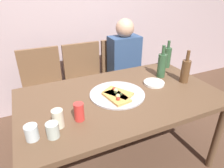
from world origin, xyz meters
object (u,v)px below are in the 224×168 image
(tumbler_near, at_px, (58,119))
(chair_right, at_px, (121,71))
(beer_bottle, at_px, (162,65))
(pizza_slice_extra, at_px, (118,93))
(chair_middle, at_px, (86,78))
(pizza_slice_last, at_px, (116,97))
(water_bottle, at_px, (185,71))
(tumbler_far, at_px, (53,130))
(guest_in_sweater, at_px, (127,66))
(dining_table, at_px, (121,103))
(plate_stack, at_px, (154,83))
(wine_bottle, at_px, (167,57))
(wine_glass, at_px, (32,133))
(pizza_tray, at_px, (117,94))
(soda_can, at_px, (79,112))
(chair_left, at_px, (44,85))

(tumbler_near, bearing_deg, chair_right, 47.04)
(beer_bottle, bearing_deg, pizza_slice_extra, -163.65)
(chair_middle, bearing_deg, pizza_slice_last, 87.85)
(water_bottle, height_order, tumbler_far, water_bottle)
(guest_in_sweater, bearing_deg, tumbler_far, 43.67)
(dining_table, height_order, plate_stack, plate_stack)
(pizza_slice_last, relative_size, wine_bottle, 0.85)
(beer_bottle, height_order, wine_glass, beer_bottle)
(pizza_slice_extra, xyz_separation_m, tumbler_near, (-0.50, -0.19, 0.04))
(pizza_tray, height_order, beer_bottle, beer_bottle)
(guest_in_sweater, bearing_deg, plate_stack, 81.65)
(pizza_tray, distance_m, guest_in_sweater, 0.85)
(pizza_slice_extra, relative_size, plate_stack, 1.41)
(pizza_tray, distance_m, beer_bottle, 0.56)
(pizza_slice_extra, relative_size, wine_bottle, 0.91)
(soda_can, bearing_deg, tumbler_near, -174.76)
(pizza_tray, distance_m, pizza_slice_last, 0.08)
(beer_bottle, xyz_separation_m, tumbler_near, (-1.03, -0.34, -0.06))
(wine_bottle, height_order, beer_bottle, beer_bottle)
(chair_left, distance_m, guest_in_sweater, 0.98)
(water_bottle, xyz_separation_m, tumbler_far, (-1.19, -0.24, -0.06))
(water_bottle, distance_m, wine_glass, 1.32)
(wine_bottle, height_order, chair_right, wine_bottle)
(plate_stack, height_order, chair_left, chair_left)
(wine_bottle, relative_size, chair_left, 0.31)
(chair_left, bearing_deg, guest_in_sweater, 171.00)
(tumbler_far, height_order, chair_middle, chair_middle)
(wine_glass, bearing_deg, water_bottle, 9.27)
(beer_bottle, distance_m, chair_right, 0.78)
(pizza_slice_last, distance_m, soda_can, 0.35)
(soda_can, height_order, guest_in_sweater, guest_in_sweater)
(tumbler_far, relative_size, soda_can, 0.76)
(guest_in_sweater, bearing_deg, chair_left, -9.00)
(pizza_slice_extra, bearing_deg, guest_in_sweater, 56.12)
(plate_stack, bearing_deg, tumbler_near, -165.02)
(plate_stack, bearing_deg, beer_bottle, 35.53)
(dining_table, bearing_deg, wine_glass, -160.95)
(dining_table, height_order, guest_in_sweater, guest_in_sweater)
(tumbler_far, distance_m, chair_middle, 1.28)
(tumbler_near, relative_size, wine_glass, 1.30)
(beer_bottle, relative_size, plate_stack, 1.68)
(wine_bottle, bearing_deg, guest_in_sweater, 123.90)
(wine_bottle, bearing_deg, chair_left, 156.36)
(wine_glass, xyz_separation_m, guest_in_sweater, (1.13, 0.94, -0.13))
(pizza_tray, relative_size, guest_in_sweater, 0.38)
(wine_glass, bearing_deg, pizza_slice_last, 16.62)
(tumbler_near, height_order, chair_right, chair_right)
(pizza_slice_last, distance_m, tumbler_far, 0.55)
(pizza_tray, xyz_separation_m, chair_middle, (-0.00, 0.85, -0.22))
(chair_right, bearing_deg, water_bottle, 101.05)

